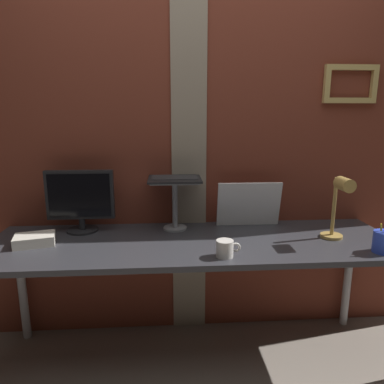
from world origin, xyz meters
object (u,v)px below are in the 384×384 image
(whiteboard_panel, at_px, (249,204))
(desk_lamp, at_px, (339,202))
(monitor, at_px, (80,198))
(pen_cup, at_px, (383,242))
(laptop, at_px, (174,169))
(coffee_mug, at_px, (225,249))

(whiteboard_panel, height_order, desk_lamp, desk_lamp)
(monitor, xyz_separation_m, desk_lamp, (1.42, -0.26, 0.02))
(monitor, height_order, whiteboard_panel, monitor)
(monitor, xyz_separation_m, pen_cup, (1.57, -0.44, -0.14))
(desk_lamp, height_order, pen_cup, desk_lamp)
(monitor, height_order, laptop, laptop)
(whiteboard_panel, relative_size, pen_cup, 2.16)
(desk_lamp, distance_m, coffee_mug, 0.69)
(whiteboard_panel, relative_size, coffee_mug, 3.22)
(whiteboard_panel, distance_m, pen_cup, 0.74)
(pen_cup, bearing_deg, whiteboard_panel, 141.02)
(coffee_mug, bearing_deg, laptop, 114.49)
(monitor, xyz_separation_m, coffee_mug, (0.78, -0.44, -0.16))
(pen_cup, height_order, coffee_mug, pen_cup)
(whiteboard_panel, xyz_separation_m, coffee_mug, (-0.22, -0.46, -0.10))
(monitor, distance_m, desk_lamp, 1.44)
(pen_cup, bearing_deg, coffee_mug, 180.00)
(laptop, relative_size, pen_cup, 1.80)
(monitor, bearing_deg, laptop, 7.64)
(monitor, bearing_deg, desk_lamp, -10.43)
(laptop, distance_m, whiteboard_panel, 0.50)
(whiteboard_panel, xyz_separation_m, desk_lamp, (0.42, -0.29, 0.08))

